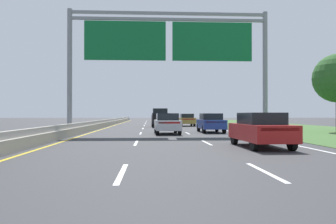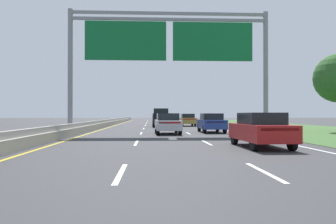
% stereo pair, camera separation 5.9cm
% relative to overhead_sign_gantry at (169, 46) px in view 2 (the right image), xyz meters
% --- Properties ---
extents(ground_plane, '(220.00, 220.00, 0.00)m').
position_rel_overhead_sign_gantry_xyz_m(ground_plane, '(-0.30, 7.93, -6.59)').
color(ground_plane, '#333335').
extents(lane_striping, '(11.96, 106.00, 0.01)m').
position_rel_overhead_sign_gantry_xyz_m(lane_striping, '(-0.30, 7.47, -6.59)').
color(lane_striping, white).
rests_on(lane_striping, ground).
extents(grass_verge_right, '(14.00, 110.00, 0.02)m').
position_rel_overhead_sign_gantry_xyz_m(grass_verge_right, '(13.65, 7.93, -6.58)').
color(grass_verge_right, '#3D602D').
rests_on(grass_verge_right, ground).
extents(median_barrier_concrete, '(0.60, 110.00, 0.85)m').
position_rel_overhead_sign_gantry_xyz_m(median_barrier_concrete, '(-6.90, 7.93, -6.24)').
color(median_barrier_concrete, '#A8A399').
rests_on(median_barrier_concrete, ground).
extents(overhead_sign_gantry, '(15.06, 0.42, 9.30)m').
position_rel_overhead_sign_gantry_xyz_m(overhead_sign_gantry, '(0.00, 0.00, 0.00)').
color(overhead_sign_gantry, gray).
rests_on(overhead_sign_gantry, ground).
extents(pickup_truck_black, '(2.07, 5.42, 2.20)m').
position_rel_overhead_sign_gantry_xyz_m(pickup_truck_black, '(-0.19, 14.99, -5.52)').
color(pickup_truck_black, black).
rests_on(pickup_truck_black, ground).
extents(car_gold_right_lane_sedan, '(1.83, 4.40, 1.57)m').
position_rel_overhead_sign_gantry_xyz_m(car_gold_right_lane_sedan, '(3.27, 17.70, -5.78)').
color(car_gold_right_lane_sedan, '#A38438').
rests_on(car_gold_right_lane_sedan, ground).
extents(car_blue_right_lane_sedan, '(1.84, 4.41, 1.57)m').
position_rel_overhead_sign_gantry_xyz_m(car_blue_right_lane_sedan, '(3.60, 2.51, -5.78)').
color(car_blue_right_lane_sedan, navy).
rests_on(car_blue_right_lane_sedan, ground).
extents(car_silver_centre_lane_sedan, '(1.92, 4.44, 1.57)m').
position_rel_overhead_sign_gantry_xyz_m(car_silver_centre_lane_sedan, '(-0.12, 0.53, -5.78)').
color(car_silver_centre_lane_sedan, '#B2B5BA').
rests_on(car_silver_centre_lane_sedan, ground).
extents(car_red_right_lane_sedan, '(1.91, 4.44, 1.57)m').
position_rel_overhead_sign_gantry_xyz_m(car_red_right_lane_sedan, '(3.58, -10.15, -5.78)').
color(car_red_right_lane_sedan, maroon).
rests_on(car_red_right_lane_sedan, ground).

